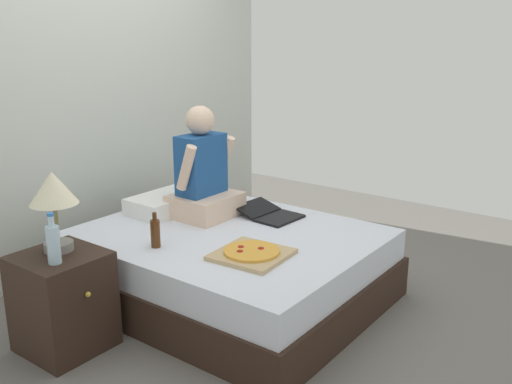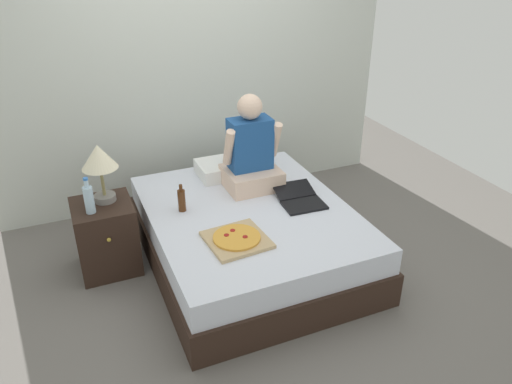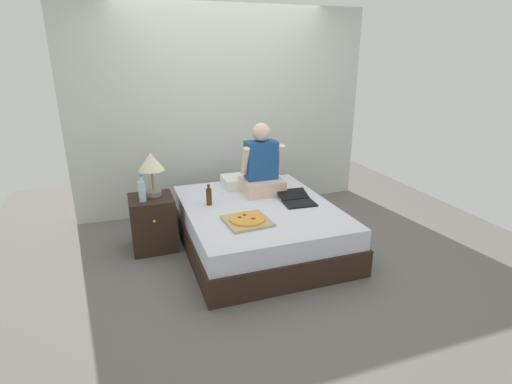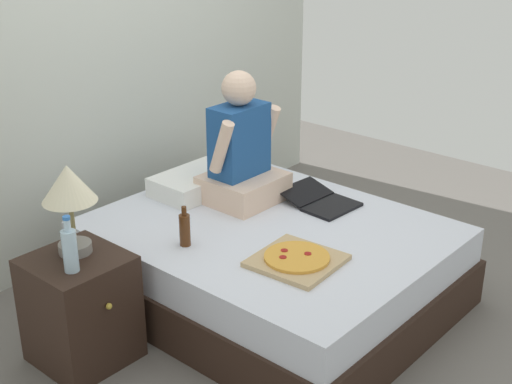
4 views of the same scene
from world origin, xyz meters
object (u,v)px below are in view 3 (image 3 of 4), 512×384
(person_seated, at_px, (262,168))
(pizza_box, at_px, (247,220))
(nightstand_left, at_px, (153,223))
(water_bottle, at_px, (142,191))
(bed, at_px, (259,226))
(lamp_on_left_nightstand, at_px, (151,165))
(laptop, at_px, (297,200))
(beer_bottle_on_bed, at_px, (209,196))

(person_seated, height_order, pizza_box, person_seated)
(nightstand_left, bearing_deg, person_seated, 1.49)
(nightstand_left, height_order, water_bottle, water_bottle)
(bed, relative_size, nightstand_left, 3.34)
(lamp_on_left_nightstand, bearing_deg, person_seated, -0.90)
(nightstand_left, xyz_separation_m, laptop, (1.46, -0.39, 0.20))
(water_bottle, xyz_separation_m, beer_bottle_on_bed, (0.65, -0.06, -0.12))
(bed, bearing_deg, beer_bottle_on_bed, 158.79)
(lamp_on_left_nightstand, height_order, beer_bottle_on_bed, lamp_on_left_nightstand)
(lamp_on_left_nightstand, bearing_deg, water_bottle, -130.60)
(nightstand_left, bearing_deg, pizza_box, -41.70)
(lamp_on_left_nightstand, distance_m, person_seated, 1.18)
(pizza_box, bearing_deg, nightstand_left, 138.30)
(bed, xyz_separation_m, nightstand_left, (-1.05, 0.34, 0.05))
(bed, xyz_separation_m, laptop, (0.41, -0.05, 0.26))
(nightstand_left, distance_m, laptop, 1.53)
(bed, xyz_separation_m, water_bottle, (-1.13, 0.25, 0.44))
(bed, distance_m, water_bottle, 1.24)
(nightstand_left, distance_m, pizza_box, 1.09)
(water_bottle, xyz_separation_m, laptop, (1.54, -0.30, -0.19))
(nightstand_left, height_order, lamp_on_left_nightstand, lamp_on_left_nightstand)
(laptop, distance_m, beer_bottle_on_bed, 0.92)
(nightstand_left, xyz_separation_m, water_bottle, (-0.08, -0.09, 0.39))
(nightstand_left, height_order, person_seated, person_seated)
(pizza_box, bearing_deg, person_seated, 60.92)
(nightstand_left, xyz_separation_m, person_seated, (1.21, 0.03, 0.47))
(water_bottle, height_order, pizza_box, water_bottle)
(bed, bearing_deg, water_bottle, 167.60)
(water_bottle, xyz_separation_m, person_seated, (1.29, 0.12, 0.08))
(water_bottle, relative_size, person_seated, 0.35)
(bed, distance_m, lamp_on_left_nightstand, 1.27)
(bed, distance_m, person_seated, 0.66)
(pizza_box, relative_size, beer_bottle_on_bed, 1.95)
(person_seated, height_order, beer_bottle_on_bed, person_seated)
(water_bottle, bearing_deg, pizza_box, -35.30)
(bed, distance_m, beer_bottle_on_bed, 0.61)
(water_bottle, relative_size, pizza_box, 0.64)
(nightstand_left, bearing_deg, bed, -17.88)
(laptop, xyz_separation_m, beer_bottle_on_bed, (-0.89, 0.24, 0.07))
(laptop, bearing_deg, lamp_on_left_nightstand, 162.82)
(lamp_on_left_nightstand, height_order, person_seated, person_seated)
(beer_bottle_on_bed, bearing_deg, laptop, -14.87)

